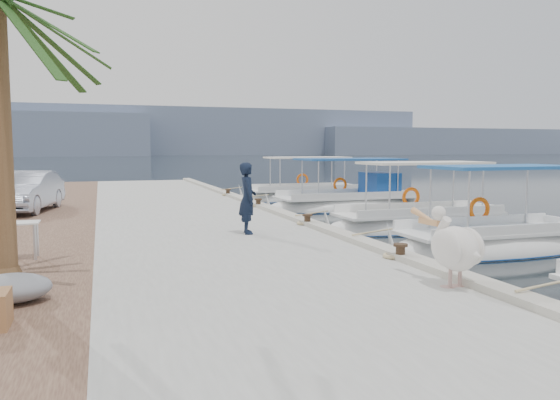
# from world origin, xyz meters

# --- Properties ---
(ground) EXTENTS (400.00, 400.00, 0.00)m
(ground) POSITION_xyz_m (0.00, 0.00, 0.00)
(ground) COLOR black
(ground) RESTS_ON ground
(concrete_quay) EXTENTS (6.00, 40.00, 0.50)m
(concrete_quay) POSITION_xyz_m (-3.00, 5.00, 0.25)
(concrete_quay) COLOR #A0A19B
(concrete_quay) RESTS_ON ground
(quay_curb) EXTENTS (0.44, 40.00, 0.12)m
(quay_curb) POSITION_xyz_m (-0.22, 5.00, 0.56)
(quay_curb) COLOR #B0AC9C
(quay_curb) RESTS_ON concrete_quay
(cobblestone_strip) EXTENTS (4.00, 40.00, 0.50)m
(cobblestone_strip) POSITION_xyz_m (-8.00, 5.00, 0.25)
(cobblestone_strip) COLOR brown
(cobblestone_strip) RESTS_ON ground
(distant_hills) EXTENTS (330.00, 60.00, 18.00)m
(distant_hills) POSITION_xyz_m (29.61, 201.49, 7.61)
(distant_hills) COLOR slate
(distant_hills) RESTS_ON ground
(fishing_caique_b) EXTENTS (6.25, 2.12, 2.83)m
(fishing_caique_b) POSITION_xyz_m (3.71, -1.26, 0.13)
(fishing_caique_b) COLOR white
(fishing_caique_b) RESTS_ON ground
(fishing_caique_c) EXTENTS (6.79, 2.08, 2.83)m
(fishing_caique_c) POSITION_xyz_m (3.98, 2.65, 0.13)
(fishing_caique_c) COLOR white
(fishing_caique_c) RESTS_ON ground
(fishing_caique_d) EXTENTS (7.39, 2.60, 2.83)m
(fishing_caique_d) POSITION_xyz_m (4.39, 8.89, 0.19)
(fishing_caique_d) COLOR white
(fishing_caique_d) RESTS_ON ground
(fishing_caique_e) EXTENTS (6.93, 2.19, 2.83)m
(fishing_caique_e) POSITION_xyz_m (4.05, 13.37, 0.12)
(fishing_caique_e) COLOR white
(fishing_caique_e) RESTS_ON ground
(mooring_bollards) EXTENTS (0.28, 20.28, 0.33)m
(mooring_bollards) POSITION_xyz_m (-0.35, 1.50, 0.69)
(mooring_bollards) COLOR black
(mooring_bollards) RESTS_ON concrete_quay
(pelican) EXTENTS (0.61, 1.59, 1.23)m
(pelican) POSITION_xyz_m (-0.60, -5.52, 1.14)
(pelican) COLOR tan
(pelican) RESTS_ON concrete_quay
(fisherman) EXTENTS (0.50, 0.70, 1.81)m
(fisherman) POSITION_xyz_m (-2.30, 0.65, 1.40)
(fisherman) COLOR black
(fisherman) RESTS_ON concrete_quay
(parked_car) EXTENTS (2.26, 4.40, 1.38)m
(parked_car) POSITION_xyz_m (-8.25, 7.74, 1.19)
(parked_car) COLOR #A4ABBC
(parked_car) RESTS_ON cobblestone_strip
(tarp_bundle) EXTENTS (1.10, 0.90, 0.40)m
(tarp_bundle) POSITION_xyz_m (-7.08, -4.32, 0.70)
(tarp_bundle) COLOR gray
(tarp_bundle) RESTS_ON cobblestone_strip
(folding_table) EXTENTS (0.55, 0.55, 0.73)m
(folding_table) POSITION_xyz_m (-7.28, -1.05, 1.02)
(folding_table) COLOR silver
(folding_table) RESTS_ON cobblestone_strip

